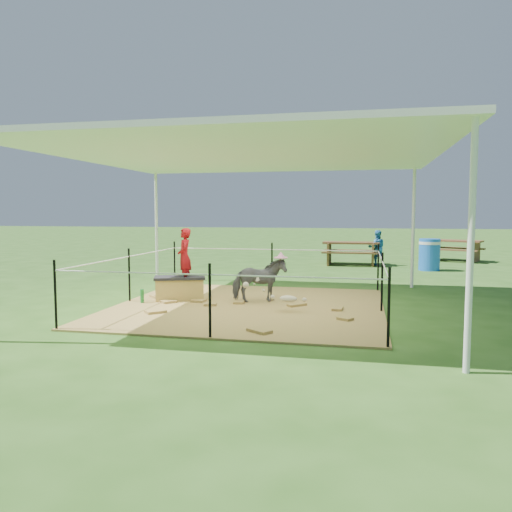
% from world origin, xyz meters
% --- Properties ---
extents(ground, '(90.00, 90.00, 0.00)m').
position_xyz_m(ground, '(0.00, 0.00, 0.00)').
color(ground, '#2D5919').
rests_on(ground, ground).
extents(hay_patch, '(4.60, 4.60, 0.03)m').
position_xyz_m(hay_patch, '(0.00, 0.00, 0.01)').
color(hay_patch, brown).
rests_on(hay_patch, ground).
extents(canopy_tent, '(6.30, 6.30, 2.90)m').
position_xyz_m(canopy_tent, '(0.00, 0.00, 2.69)').
color(canopy_tent, silver).
rests_on(canopy_tent, ground).
extents(rope_fence, '(4.54, 4.54, 1.00)m').
position_xyz_m(rope_fence, '(0.00, -0.00, 0.64)').
color(rope_fence, black).
rests_on(rope_fence, ground).
extents(straw_bale, '(0.97, 0.71, 0.39)m').
position_xyz_m(straw_bale, '(-1.40, 0.33, 0.22)').
color(straw_bale, '#AA823D').
rests_on(straw_bale, hay_patch).
extents(dark_cloth, '(1.04, 0.77, 0.05)m').
position_xyz_m(dark_cloth, '(-1.40, 0.33, 0.44)').
color(dark_cloth, black).
rests_on(dark_cloth, straw_bale).
extents(woman, '(0.37, 0.44, 1.05)m').
position_xyz_m(woman, '(-1.30, 0.33, 0.94)').
color(woman, '#A91017').
rests_on(woman, straw_bale).
extents(green_bottle, '(0.09, 0.09, 0.24)m').
position_xyz_m(green_bottle, '(-1.95, -0.12, 0.15)').
color(green_bottle, '#1C7E2C').
rests_on(green_bottle, hay_patch).
extents(pony, '(1.04, 0.79, 0.80)m').
position_xyz_m(pony, '(0.10, 0.39, 0.43)').
color(pony, '#515157').
rests_on(pony, hay_patch).
extents(pink_hat, '(0.25, 0.25, 0.12)m').
position_xyz_m(pink_hat, '(0.10, 0.39, 0.89)').
color(pink_hat, pink).
rests_on(pink_hat, pony).
extents(foal, '(0.86, 0.49, 0.47)m').
position_xyz_m(foal, '(0.75, -0.35, 0.27)').
color(foal, '#C7B491').
rests_on(foal, hay_patch).
extents(trash_barrel, '(0.68, 0.68, 0.90)m').
position_xyz_m(trash_barrel, '(3.79, 6.52, 0.45)').
color(trash_barrel, blue).
rests_on(trash_barrel, ground).
extents(picnic_table_near, '(1.75, 1.27, 0.73)m').
position_xyz_m(picnic_table_near, '(1.56, 7.62, 0.36)').
color(picnic_table_near, brown).
rests_on(picnic_table_near, ground).
extents(picnic_table_far, '(2.08, 1.84, 0.72)m').
position_xyz_m(picnic_table_far, '(4.99, 9.63, 0.36)').
color(picnic_table_far, brown).
rests_on(picnic_table_far, ground).
extents(distant_person, '(0.59, 0.48, 1.10)m').
position_xyz_m(distant_person, '(2.36, 7.63, 0.55)').
color(distant_person, '#3487C6').
rests_on(distant_person, ground).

